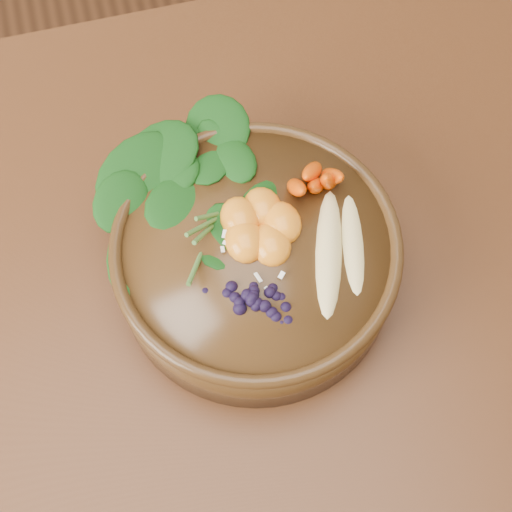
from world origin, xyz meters
TOP-DOWN VIEW (x-y plane):
  - ground at (0.00, 0.00)m, footprint 4.00×4.00m
  - dining_table at (0.00, 0.00)m, footprint 1.60×0.90m
  - stoneware_bowl at (0.17, 0.08)m, footprint 0.34×0.34m
  - kale_heap at (0.15, 0.14)m, footprint 0.22×0.21m
  - carrot_cluster at (0.24, 0.13)m, footprint 0.07×0.07m
  - banana_halves at (0.24, 0.05)m, footprint 0.09×0.14m
  - mandarin_cluster at (0.17, 0.09)m, footprint 0.10×0.11m
  - blueberry_pile at (0.15, 0.02)m, footprint 0.15×0.13m
  - coconut_flakes at (0.16, 0.06)m, footprint 0.10×0.09m

SIDE VIEW (x-z plane):
  - ground at x=0.00m, z-range 0.00..0.00m
  - dining_table at x=0.00m, z-range 0.28..1.03m
  - stoneware_bowl at x=0.17m, z-range 0.75..0.82m
  - coconut_flakes at x=0.16m, z-range 0.82..0.83m
  - banana_halves at x=0.24m, z-range 0.82..0.85m
  - mandarin_cluster at x=0.17m, z-range 0.82..0.85m
  - blueberry_pile at x=0.15m, z-range 0.82..0.86m
  - kale_heap at x=0.15m, z-range 0.82..0.86m
  - carrot_cluster at x=0.24m, z-range 0.82..0.90m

